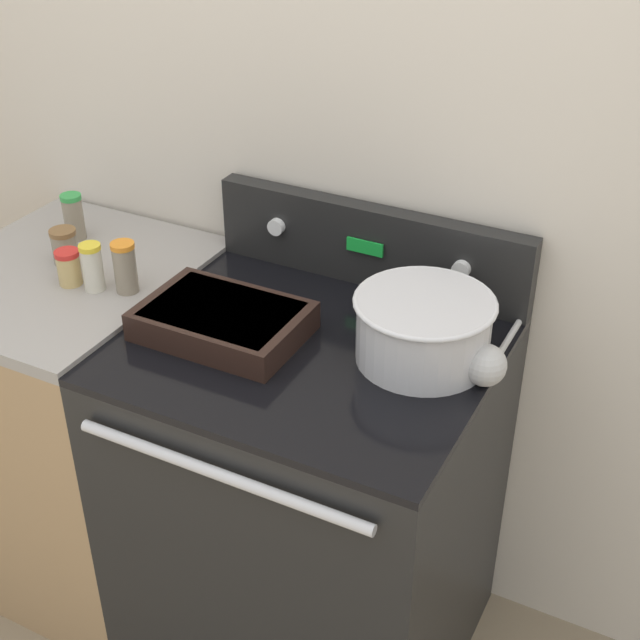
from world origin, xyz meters
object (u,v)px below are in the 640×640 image
(ladle, at_px, (486,364))
(spice_jar_orange_cap, at_px, (125,267))
(spice_jar_yellow_cap, at_px, (92,267))
(spice_jar_red_cap, at_px, (69,267))
(mixing_bowl, at_px, (423,326))
(spice_jar_brown_cap, at_px, (65,246))
(casserole_dish, at_px, (223,319))
(spice_jar_green_cap, at_px, (74,217))

(ladle, relative_size, spice_jar_orange_cap, 2.34)
(spice_jar_orange_cap, height_order, spice_jar_yellow_cap, spice_jar_orange_cap)
(spice_jar_red_cap, bearing_deg, spice_jar_yellow_cap, 4.97)
(spice_jar_yellow_cap, distance_m, spice_jar_red_cap, 0.07)
(ladle, xyz_separation_m, spice_jar_yellow_cap, (-0.91, -0.08, 0.03))
(spice_jar_orange_cap, height_order, spice_jar_red_cap, spice_jar_orange_cap)
(ladle, distance_m, spice_jar_orange_cap, 0.84)
(spice_jar_yellow_cap, bearing_deg, mixing_bowl, 7.18)
(spice_jar_orange_cap, distance_m, spice_jar_brown_cap, 0.22)
(casserole_dish, relative_size, spice_jar_brown_cap, 3.92)
(ladle, xyz_separation_m, spice_jar_green_cap, (-1.12, 0.10, 0.03))
(casserole_dish, height_order, spice_jar_brown_cap, spice_jar_brown_cap)
(mixing_bowl, relative_size, spice_jar_yellow_cap, 2.54)
(spice_jar_orange_cap, bearing_deg, casserole_dish, -7.67)
(ladle, bearing_deg, spice_jar_yellow_cap, -174.94)
(spice_jar_yellow_cap, relative_size, spice_jar_red_cap, 1.35)
(spice_jar_brown_cap, distance_m, spice_jar_green_cap, 0.13)
(casserole_dish, bearing_deg, spice_jar_orange_cap, 172.33)
(ladle, relative_size, spice_jar_brown_cap, 3.25)
(spice_jar_yellow_cap, relative_size, spice_jar_brown_cap, 1.30)
(casserole_dish, bearing_deg, spice_jar_green_cap, 161.02)
(mixing_bowl, xyz_separation_m, ladle, (0.14, -0.02, -0.04))
(spice_jar_orange_cap, xyz_separation_m, spice_jar_red_cap, (-0.14, -0.03, -0.02))
(ladle, bearing_deg, spice_jar_red_cap, -174.95)
(spice_jar_brown_cap, xyz_separation_m, spice_jar_green_cap, (-0.07, 0.11, 0.02))
(casserole_dish, distance_m, spice_jar_yellow_cap, 0.36)
(mixing_bowl, xyz_separation_m, spice_jar_brown_cap, (-0.91, -0.03, -0.02))
(spice_jar_green_cap, bearing_deg, spice_jar_brown_cap, -59.44)
(ladle, xyz_separation_m, spice_jar_orange_cap, (-0.84, -0.05, 0.03))
(casserole_dish, height_order, spice_jar_red_cap, spice_jar_red_cap)
(ladle, distance_m, spice_jar_brown_cap, 1.06)
(spice_jar_red_cap, xyz_separation_m, spice_jar_green_cap, (-0.15, 0.19, 0.02))
(mixing_bowl, relative_size, spice_jar_orange_cap, 2.36)
(mixing_bowl, relative_size, casserole_dish, 0.84)
(spice_jar_red_cap, relative_size, spice_jar_brown_cap, 0.96)
(spice_jar_green_cap, bearing_deg, spice_jar_yellow_cap, -41.01)
(spice_jar_yellow_cap, height_order, spice_jar_red_cap, spice_jar_yellow_cap)
(mixing_bowl, height_order, spice_jar_orange_cap, mixing_bowl)
(casserole_dish, height_order, spice_jar_orange_cap, spice_jar_orange_cap)
(spice_jar_orange_cap, bearing_deg, spice_jar_red_cap, -166.33)
(casserole_dish, height_order, spice_jar_yellow_cap, spice_jar_yellow_cap)
(mixing_bowl, height_order, spice_jar_yellow_cap, mixing_bowl)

